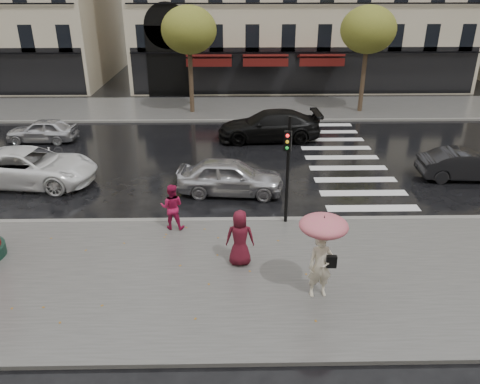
{
  "coord_description": "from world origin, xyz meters",
  "views": [
    {
      "loc": [
        0.55,
        -12.05,
        8.14
      ],
      "look_at": [
        0.81,
        1.5,
        1.89
      ],
      "focal_mm": 35.0,
      "sensor_mm": 36.0,
      "label": 1
    }
  ],
  "objects_px": {
    "car_white": "(30,167)",
    "car_black": "(269,126)",
    "woman_umbrella": "(322,244)",
    "woman_red": "(172,207)",
    "car_far_silver": "(42,130)",
    "traffic_light": "(288,161)",
    "car_silver": "(230,176)",
    "man_burgundy": "(240,238)",
    "car_darkgrey": "(466,165)"
  },
  "relations": [
    {
      "from": "car_darkgrey",
      "to": "car_white",
      "type": "distance_m",
      "value": 18.87
    },
    {
      "from": "man_burgundy",
      "to": "car_far_silver",
      "type": "distance_m",
      "value": 16.09
    },
    {
      "from": "traffic_light",
      "to": "car_black",
      "type": "bearing_deg",
      "value": 89.15
    },
    {
      "from": "car_white",
      "to": "car_black",
      "type": "relative_size",
      "value": 1.01
    },
    {
      "from": "woman_umbrella",
      "to": "man_burgundy",
      "type": "bearing_deg",
      "value": 143.2
    },
    {
      "from": "woman_red",
      "to": "car_black",
      "type": "relative_size",
      "value": 0.3
    },
    {
      "from": "car_black",
      "to": "traffic_light",
      "type": "bearing_deg",
      "value": -3.2
    },
    {
      "from": "woman_red",
      "to": "woman_umbrella",
      "type": "bearing_deg",
      "value": 143.42
    },
    {
      "from": "car_black",
      "to": "car_far_silver",
      "type": "bearing_deg",
      "value": -91.95
    },
    {
      "from": "woman_umbrella",
      "to": "car_white",
      "type": "height_order",
      "value": "woman_umbrella"
    },
    {
      "from": "woman_umbrella",
      "to": "car_far_silver",
      "type": "bearing_deg",
      "value": 132.24
    },
    {
      "from": "car_darkgrey",
      "to": "car_white",
      "type": "relative_size",
      "value": 0.72
    },
    {
      "from": "car_silver",
      "to": "car_black",
      "type": "bearing_deg",
      "value": -11.6
    },
    {
      "from": "woman_red",
      "to": "car_black",
      "type": "distance_m",
      "value": 10.86
    },
    {
      "from": "car_silver",
      "to": "car_far_silver",
      "type": "bearing_deg",
      "value": 61.41
    },
    {
      "from": "car_white",
      "to": "car_far_silver",
      "type": "height_order",
      "value": "car_white"
    },
    {
      "from": "car_darkgrey",
      "to": "traffic_light",
      "type": "bearing_deg",
      "value": 118.84
    },
    {
      "from": "woman_red",
      "to": "car_far_silver",
      "type": "xyz_separation_m",
      "value": [
        -8.13,
        9.96,
        -0.32
      ]
    },
    {
      "from": "woman_red",
      "to": "car_silver",
      "type": "bearing_deg",
      "value": -118.06
    },
    {
      "from": "car_silver",
      "to": "man_burgundy",
      "type": "bearing_deg",
      "value": -171.48
    },
    {
      "from": "car_darkgrey",
      "to": "car_far_silver",
      "type": "relative_size",
      "value": 1.09
    },
    {
      "from": "woman_umbrella",
      "to": "traffic_light",
      "type": "height_order",
      "value": "traffic_light"
    },
    {
      "from": "traffic_light",
      "to": "car_silver",
      "type": "xyz_separation_m",
      "value": [
        -1.97,
        2.81,
        -1.73
      ]
    },
    {
      "from": "car_white",
      "to": "car_far_silver",
      "type": "distance_m",
      "value": 5.92
    },
    {
      "from": "woman_red",
      "to": "traffic_light",
      "type": "height_order",
      "value": "traffic_light"
    },
    {
      "from": "woman_red",
      "to": "man_burgundy",
      "type": "height_order",
      "value": "man_burgundy"
    },
    {
      "from": "woman_red",
      "to": "car_silver",
      "type": "relative_size",
      "value": 0.38
    },
    {
      "from": "man_burgundy",
      "to": "traffic_light",
      "type": "relative_size",
      "value": 0.46
    },
    {
      "from": "car_far_silver",
      "to": "car_darkgrey",
      "type": "bearing_deg",
      "value": 76.17
    },
    {
      "from": "woman_red",
      "to": "car_white",
      "type": "relative_size",
      "value": 0.29
    },
    {
      "from": "woman_red",
      "to": "car_far_silver",
      "type": "height_order",
      "value": "woman_red"
    },
    {
      "from": "woman_umbrella",
      "to": "woman_red",
      "type": "height_order",
      "value": "woman_umbrella"
    },
    {
      "from": "car_white",
      "to": "car_black",
      "type": "bearing_deg",
      "value": -55.14
    },
    {
      "from": "car_white",
      "to": "woman_red",
      "type": "bearing_deg",
      "value": -116.71
    },
    {
      "from": "woman_umbrella",
      "to": "woman_red",
      "type": "distance_m",
      "value": 5.96
    },
    {
      "from": "traffic_light",
      "to": "car_far_silver",
      "type": "height_order",
      "value": "traffic_light"
    },
    {
      "from": "man_burgundy",
      "to": "traffic_light",
      "type": "xyz_separation_m",
      "value": [
        1.67,
        2.61,
        1.46
      ]
    },
    {
      "from": "car_darkgrey",
      "to": "car_silver",
      "type": "bearing_deg",
      "value": 99.83
    },
    {
      "from": "woman_umbrella",
      "to": "car_far_silver",
      "type": "relative_size",
      "value": 0.68
    },
    {
      "from": "traffic_light",
      "to": "car_black",
      "type": "relative_size",
      "value": 0.7
    },
    {
      "from": "car_silver",
      "to": "car_black",
      "type": "relative_size",
      "value": 0.79
    },
    {
      "from": "car_silver",
      "to": "car_black",
      "type": "xyz_separation_m",
      "value": [
        2.11,
        6.91,
        0.06
      ]
    },
    {
      "from": "woman_umbrella",
      "to": "car_black",
      "type": "xyz_separation_m",
      "value": [
        -0.33,
        13.93,
        -0.96
      ]
    },
    {
      "from": "woman_red",
      "to": "car_far_silver",
      "type": "distance_m",
      "value": 12.86
    },
    {
      "from": "car_silver",
      "to": "woman_umbrella",
      "type": "bearing_deg",
      "value": -155.47
    },
    {
      "from": "car_far_silver",
      "to": "car_silver",
      "type": "bearing_deg",
      "value": 57.34
    },
    {
      "from": "man_burgundy",
      "to": "car_white",
      "type": "xyz_separation_m",
      "value": [
        -8.85,
        6.55,
        -0.23
      ]
    },
    {
      "from": "car_black",
      "to": "car_far_silver",
      "type": "distance_m",
      "value": 12.25
    },
    {
      "from": "traffic_light",
      "to": "car_silver",
      "type": "bearing_deg",
      "value": 125.02
    },
    {
      "from": "traffic_light",
      "to": "car_black",
      "type": "distance_m",
      "value": 9.86
    }
  ]
}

